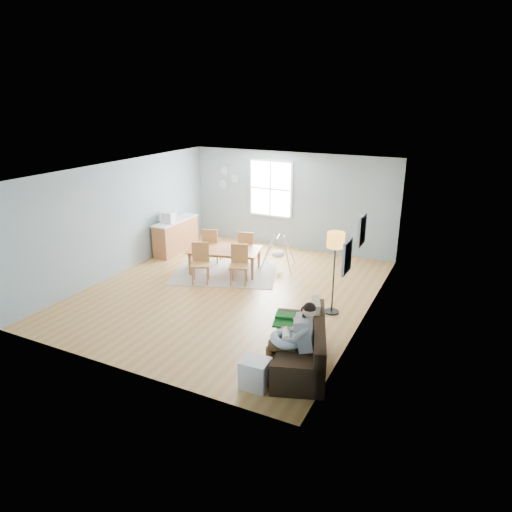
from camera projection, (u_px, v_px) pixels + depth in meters
The scene contains 22 objects.
room at pixel (229, 183), 9.45m from camera, with size 8.40×9.40×3.90m.
window at pixel (271, 189), 12.88m from camera, with size 1.32×0.08×1.62m.
pictures at pixel (355, 243), 7.52m from camera, with size 0.05×1.34×0.74m.
wall_plates at pixel (228, 179), 13.41m from camera, with size 0.67×0.02×0.66m.
sofa at pixel (302, 349), 7.38m from camera, with size 1.37×2.02×0.75m.
green_throw at pixel (300, 320), 7.89m from camera, with size 0.86×0.69×0.04m, color #145914.
beige_pillow at pixel (316, 313), 7.67m from camera, with size 0.13×0.46×0.46m, color #B5A98A.
father at pixel (295, 336), 7.01m from camera, with size 0.93×0.55×1.24m.
nursing_pillow at pixel (286, 339), 7.05m from camera, with size 0.50×0.50×0.14m, color #ABC4D6.
infant at pixel (286, 334), 7.05m from camera, with size 0.23×0.34×0.13m.
toddler at pixel (299, 323), 7.42m from camera, with size 0.52×0.37×0.77m.
floor_lamp at pixel (335, 247), 8.76m from camera, with size 0.34×0.34×1.69m.
storage_cube at pixel (255, 373), 6.81m from camera, with size 0.42×0.38×0.45m.
rug at pixel (225, 272), 11.29m from camera, with size 2.50×1.90×0.01m, color #9D9890.
dining_table at pixel (225, 261), 11.19m from camera, with size 1.71×0.96×0.60m, color #975631.
chair_sw at pixel (200, 260), 10.59m from camera, with size 0.57×0.57×0.93m.
chair_se at pixel (239, 262), 10.50m from camera, with size 0.54×0.54×0.92m.
chair_nw at pixel (211, 244), 11.74m from camera, with size 0.53×0.53×0.94m.
chair_ne at pixel (246, 246), 11.66m from camera, with size 0.53×0.53×0.90m.
counter at pixel (176, 235), 12.69m from camera, with size 0.50×1.63×0.91m.
monitor at pixel (169, 217), 12.23m from camera, with size 0.33×0.31×0.29m.
baby_swing at pixel (278, 253), 11.53m from camera, with size 0.97×0.99×0.82m.
Camera 1 is at (4.66, -8.19, 4.15)m, focal length 32.00 mm.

